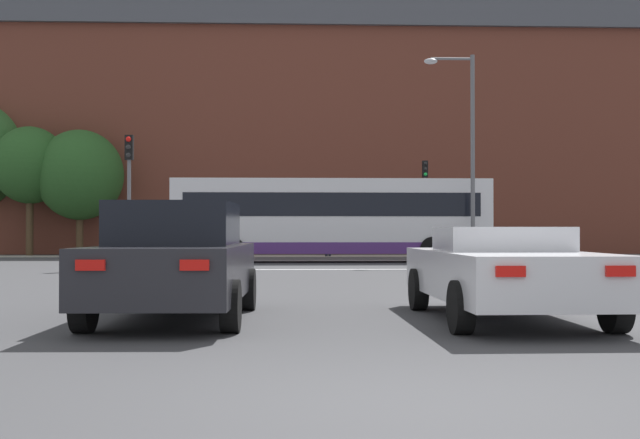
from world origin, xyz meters
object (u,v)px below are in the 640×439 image
at_px(car_roadster_right, 504,271).
at_px(street_lamp_junction, 465,138).
at_px(pedestrian_walking_east, 485,234).
at_px(pedestrian_waiting, 328,234).
at_px(bus_crossing_lead, 331,218).
at_px(traffic_light_far_right, 425,193).
at_px(traffic_light_far_left, 184,203).
at_px(car_saloon_left, 176,261).
at_px(traffic_light_near_left, 129,179).

height_order(car_roadster_right, street_lamp_junction, street_lamp_junction).
bearing_deg(pedestrian_walking_east, pedestrian_waiting, -105.80).
xyz_separation_m(pedestrian_waiting, pedestrian_walking_east, (7.78, 0.83, -0.03)).
height_order(bus_crossing_lead, traffic_light_far_right, traffic_light_far_right).
bearing_deg(traffic_light_far_left, street_lamp_junction, -36.47).
bearing_deg(bus_crossing_lead, street_lamp_junction, 70.46).
relative_size(bus_crossing_lead, traffic_light_far_left, 3.29).
bearing_deg(car_roadster_right, bus_crossing_lead, 92.90).
distance_m(traffic_light_far_right, pedestrian_waiting, 5.02).
distance_m(car_saloon_left, pedestrian_waiting, 27.47).
xyz_separation_m(car_roadster_right, bus_crossing_lead, (-1.25, 20.64, 1.07)).
distance_m(car_saloon_left, pedestrian_walking_east, 30.25).
bearing_deg(pedestrian_walking_east, traffic_light_far_left, -108.73).
xyz_separation_m(bus_crossing_lead, traffic_light_far_right, (4.83, 6.30, 1.31)).
relative_size(car_saloon_left, bus_crossing_lead, 0.37).
xyz_separation_m(bus_crossing_lead, street_lamp_junction, (4.94, -1.75, 2.98)).
bearing_deg(street_lamp_junction, pedestrian_walking_east, 71.88).
bearing_deg(car_roadster_right, traffic_light_near_left, 117.46).
bearing_deg(traffic_light_near_left, street_lamp_junction, 17.62).
bearing_deg(car_saloon_left, traffic_light_far_left, 98.54).
distance_m(bus_crossing_lead, pedestrian_waiting, 6.81).
relative_size(bus_crossing_lead, traffic_light_far_right, 2.70).
bearing_deg(traffic_light_far_right, pedestrian_waiting, 174.16).
bearing_deg(traffic_light_far_left, pedestrian_waiting, -0.16).
xyz_separation_m(traffic_light_near_left, pedestrian_walking_east, (14.82, 13.09, -1.83)).
height_order(traffic_light_far_right, pedestrian_walking_east, traffic_light_far_right).
distance_m(car_saloon_left, traffic_light_near_left, 15.55).
bearing_deg(bus_crossing_lead, pedestrian_walking_east, 133.54).
distance_m(traffic_light_far_right, street_lamp_junction, 8.23).
xyz_separation_m(car_roadster_right, traffic_light_far_left, (-7.87, 27.43, 1.87)).
bearing_deg(pedestrian_walking_east, car_roadster_right, -35.36).
distance_m(car_roadster_right, bus_crossing_lead, 20.71).
relative_size(traffic_light_far_left, street_lamp_junction, 0.48).
relative_size(car_saloon_left, traffic_light_far_right, 0.99).
bearing_deg(pedestrian_waiting, traffic_light_far_left, 24.36).
relative_size(street_lamp_junction, pedestrian_walking_east, 4.37).
xyz_separation_m(car_roadster_right, traffic_light_near_left, (-8.07, 15.15, 2.22)).
xyz_separation_m(bus_crossing_lead, traffic_light_far_left, (-6.62, 6.79, 0.80)).
height_order(car_saloon_left, traffic_light_near_left, traffic_light_near_left).
distance_m(car_roadster_right, traffic_light_near_left, 17.31).
bearing_deg(car_roadster_right, pedestrian_waiting, 91.58).
bearing_deg(pedestrian_waiting, traffic_light_far_right, -161.32).
relative_size(car_saloon_left, pedestrian_waiting, 2.45).
distance_m(street_lamp_junction, pedestrian_walking_east, 10.50).
bearing_deg(traffic_light_near_left, traffic_light_far_left, 89.08).
height_order(traffic_light_far_left, pedestrian_walking_east, traffic_light_far_left).
height_order(bus_crossing_lead, traffic_light_far_left, traffic_light_far_left).
height_order(traffic_light_far_right, street_lamp_junction, street_lamp_junction).
distance_m(traffic_light_far_left, pedestrian_walking_east, 14.72).
relative_size(bus_crossing_lead, street_lamp_junction, 1.57).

